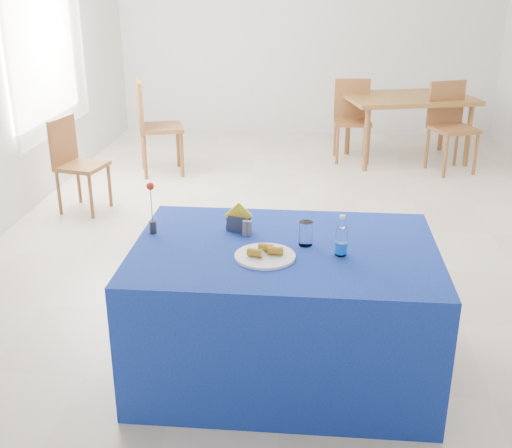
{
  "coord_description": "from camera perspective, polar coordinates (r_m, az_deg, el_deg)",
  "views": [
    {
      "loc": [
        0.12,
        -5.23,
        2.12
      ],
      "look_at": [
        -0.15,
        -2.24,
        0.92
      ],
      "focal_mm": 45.0,
      "sensor_mm": 36.0,
      "label": 1
    }
  ],
  "objects": [
    {
      "name": "floor",
      "position": [
        5.65,
        3.61,
        -0.28
      ],
      "size": [
        7.0,
        7.0,
        0.0
      ],
      "primitive_type": "plane",
      "color": "beige",
      "rests_on": "ground"
    },
    {
      "name": "napkin_holder",
      "position": [
        3.56,
        -1.56,
        0.15
      ],
      "size": [
        0.15,
        0.09,
        0.17
      ],
      "color": "#3A3A3F",
      "rests_on": "blue_table"
    },
    {
      "name": "chair_bg_left",
      "position": [
        7.68,
        8.53,
        9.66
      ],
      "size": [
        0.43,
        0.43,
        0.92
      ],
      "rotation": [
        0.0,
        0.0,
        0.05
      ],
      "color": "brown",
      "rests_on": "floor"
    },
    {
      "name": "oak_table",
      "position": [
        7.69,
        13.43,
        10.44
      ],
      "size": [
        1.58,
        1.22,
        0.76
      ],
      "color": "olive",
      "rests_on": "floor"
    },
    {
      "name": "chair_bg_right",
      "position": [
        7.45,
        16.85,
        8.83
      ],
      "size": [
        0.57,
        0.57,
        0.97
      ],
      "rotation": [
        0.0,
        0.0,
        0.38
      ],
      "color": "brown",
      "rests_on": "floor"
    },
    {
      "name": "room_shell",
      "position": [
        5.25,
        4.07,
        17.7
      ],
      "size": [
        7.0,
        7.0,
        7.0
      ],
      "color": "silver",
      "rests_on": "ground"
    },
    {
      "name": "plate",
      "position": [
        3.24,
        0.81,
        -2.88
      ],
      "size": [
        0.31,
        0.31,
        0.01
      ],
      "primitive_type": "cylinder",
      "color": "white",
      "rests_on": "blue_table"
    },
    {
      "name": "chair_win_a",
      "position": [
        6.13,
        -15.88,
        5.68
      ],
      "size": [
        0.46,
        0.46,
        0.87
      ],
      "rotation": [
        0.0,
        0.0,
        1.36
      ],
      "color": "brown",
      "rests_on": "floor"
    },
    {
      "name": "pepper_shaker",
      "position": [
        3.5,
        -0.97,
        -0.36
      ],
      "size": [
        0.03,
        0.03,
        0.08
      ],
      "primitive_type": "cylinder",
      "color": "#5D5E62",
      "rests_on": "blue_table"
    },
    {
      "name": "curtain",
      "position": [
        6.56,
        -18.11,
        15.82
      ],
      "size": [
        0.04,
        1.75,
        1.85
      ],
      "primitive_type": "cube",
      "color": "white",
      "rests_on": "room_shell"
    },
    {
      "name": "drinking_glass",
      "position": [
        3.37,
        4.45,
        -0.86
      ],
      "size": [
        0.07,
        0.07,
        0.13
      ],
      "primitive_type": "cylinder",
      "color": "white",
      "rests_on": "blue_table"
    },
    {
      "name": "blue_table",
      "position": [
        3.54,
        2.49,
        -7.63
      ],
      "size": [
        1.6,
        1.1,
        0.76
      ],
      "color": "navy",
      "rests_on": "floor"
    },
    {
      "name": "rose_vase",
      "position": [
        3.54,
        -9.25,
        1.24
      ],
      "size": [
        0.04,
        0.04,
        0.29
      ],
      "color": "#242429",
      "rests_on": "blue_table"
    },
    {
      "name": "chair_win_b",
      "position": [
        7.07,
        -9.27,
        9.08
      ],
      "size": [
        0.58,
        0.58,
        1.03
      ],
      "rotation": [
        0.0,
        0.0,
        1.88
      ],
      "color": "brown",
      "rests_on": "floor"
    },
    {
      "name": "water_bottle",
      "position": [
        3.28,
        7.59,
        -1.59
      ],
      "size": [
        0.06,
        0.06,
        0.21
      ],
      "color": "white",
      "rests_on": "blue_table"
    },
    {
      "name": "window_pane",
      "position": [
        6.59,
        -18.69,
        15.78
      ],
      "size": [
        0.04,
        1.5,
        1.6
      ],
      "primitive_type": "cube",
      "color": "white",
      "rests_on": "room_shell"
    },
    {
      "name": "salt_shaker",
      "position": [
        3.49,
        -0.58,
        -0.39
      ],
      "size": [
        0.03,
        0.03,
        0.08
      ],
      "primitive_type": "cylinder",
      "color": "slate",
      "rests_on": "blue_table"
    },
    {
      "name": "banana_pieces",
      "position": [
        3.24,
        0.89,
        -2.35
      ],
      "size": [
        0.18,
        0.13,
        0.04
      ],
      "color": "yellow",
      "rests_on": "plate"
    }
  ]
}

